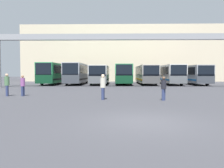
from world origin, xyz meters
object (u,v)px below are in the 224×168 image
bus_slot_1 (78,73)px  bus_slot_2 (100,74)px  bus_slot_0 (55,72)px  bus_slot_5 (170,73)px  bus_slot_4 (146,74)px  bus_slot_6 (193,74)px  pedestrian_far_center (23,85)px  pedestrian_near_left (103,86)px  pedestrian_mid_right (7,84)px  pedestrian_mid_left (164,88)px  bus_slot_3 (123,73)px

bus_slot_1 → bus_slot_2: (3.73, -0.37, -0.19)m
bus_slot_0 → bus_slot_5: size_ratio=1.08×
bus_slot_4 → bus_slot_5: 3.75m
bus_slot_1 → bus_slot_2: bus_slot_1 is taller
bus_slot_6 → pedestrian_far_center: bus_slot_6 is taller
bus_slot_4 → bus_slot_5: bearing=-5.5°
pedestrian_near_left → pedestrian_far_center: size_ratio=1.06×
bus_slot_2 → bus_slot_4: bearing=1.5°
bus_slot_5 → pedestrian_mid_right: bearing=-133.1°
pedestrian_mid_right → pedestrian_mid_left: pedestrian_mid_right is taller
bus_slot_0 → pedestrian_mid_right: bus_slot_0 is taller
bus_slot_1 → bus_slot_5: 14.93m
bus_slot_6 → bus_slot_5: bearing=177.5°
bus_slot_1 → pedestrian_mid_left: size_ratio=7.20×
bus_slot_0 → pedestrian_near_left: bus_slot_0 is taller
bus_slot_5 → pedestrian_near_left: size_ratio=5.97×
bus_slot_1 → pedestrian_mid_right: bearing=-96.7°
bus_slot_4 → pedestrian_mid_left: bus_slot_4 is taller
bus_slot_0 → bus_slot_3: bearing=0.8°
bus_slot_1 → bus_slot_5: size_ratio=1.10×
bus_slot_2 → pedestrian_far_center: (-4.71, -18.38, -0.84)m
bus_slot_2 → pedestrian_far_center: bus_slot_2 is taller
bus_slot_0 → pedestrian_mid_right: (1.53, -18.68, -0.97)m
bus_slot_2 → pedestrian_far_center: size_ratio=6.52×
bus_slot_4 → bus_slot_5: (3.73, -0.36, 0.03)m
bus_slot_0 → pedestrian_mid_left: bus_slot_0 is taller
bus_slot_6 → pedestrian_mid_left: bearing=-113.9°
pedestrian_far_center → pedestrian_mid_left: 10.81m
pedestrian_near_left → pedestrian_far_center: bearing=80.5°
bus_slot_0 → pedestrian_far_center: 18.85m
bus_slot_3 → pedestrian_mid_right: size_ratio=6.47×
bus_slot_0 → bus_slot_5: 18.66m
bus_slot_4 → pedestrian_far_center: (-12.17, -18.58, -0.85)m
bus_slot_0 → pedestrian_far_center: bus_slot_0 is taller
bus_slot_3 → pedestrian_near_left: (-1.98, -21.01, -0.88)m
bus_slot_1 → bus_slot_2: bearing=-5.6°
pedestrian_near_left → bus_slot_6: bearing=-23.4°
bus_slot_6 → pedestrian_mid_left: bus_slot_6 is taller
pedestrian_near_left → pedestrian_far_center: (-6.46, 2.24, -0.05)m
pedestrian_mid_left → bus_slot_5: bearing=-155.0°
bus_slot_2 → bus_slot_3: bearing=6.0°
bus_slot_2 → pedestrian_far_center: 19.00m
pedestrian_near_left → pedestrian_mid_right: bearing=83.8°
pedestrian_far_center → bus_slot_4: bearing=160.9°
pedestrian_mid_right → pedestrian_near_left: size_ratio=1.02×
bus_slot_3 → bus_slot_5: (7.46, -0.55, -0.04)m
bus_slot_1 → pedestrian_mid_left: bearing=-65.9°
pedestrian_near_left → bus_slot_2: bearing=14.4°
bus_slot_2 → bus_slot_3: bus_slot_3 is taller
bus_slot_1 → pedestrian_far_center: 18.81m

